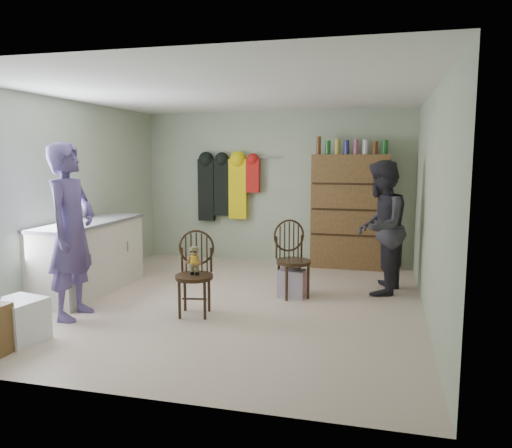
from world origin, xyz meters
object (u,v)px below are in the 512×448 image
(dresser, at_px, (350,211))
(chair_far, at_px, (292,256))
(chair_front, at_px, (195,268))
(counter, at_px, (90,256))

(dresser, bearing_deg, chair_far, -108.13)
(chair_front, xyz_separation_m, dresser, (1.52, 2.83, 0.39))
(counter, bearing_deg, chair_far, 10.27)
(counter, relative_size, chair_far, 1.91)
(counter, distance_m, dresser, 3.96)
(chair_front, xyz_separation_m, chair_far, (0.92, 1.00, -0.01))
(chair_far, xyz_separation_m, dresser, (0.60, 1.83, 0.39))
(chair_far, bearing_deg, dresser, 40.75)
(chair_far, bearing_deg, counter, 159.15)
(counter, xyz_separation_m, chair_far, (2.60, 0.47, 0.05))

